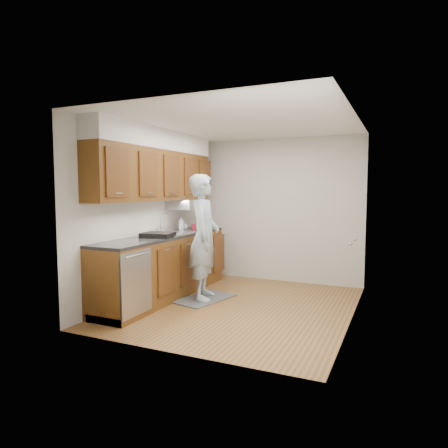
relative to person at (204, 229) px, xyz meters
name	(u,v)px	position (x,y,z in m)	size (l,w,h in m)	color
floor	(239,306)	(0.59, -0.11, -1.05)	(3.50, 3.50, 0.00)	#8F5C36
ceiling	(239,123)	(0.59, -0.11, 1.45)	(3.50, 3.50, 0.00)	white
wall_left	(148,214)	(-0.91, -0.11, 0.20)	(0.02, 3.50, 2.50)	beige
wall_right	(354,220)	(2.09, -0.11, 0.20)	(0.02, 3.50, 2.50)	beige
wall_back	(276,210)	(0.59, 1.64, 0.20)	(3.00, 0.02, 2.50)	beige
counter	(165,265)	(-0.60, -0.11, -0.56)	(0.64, 2.80, 1.30)	brown
upper_cabinets	(158,167)	(-0.74, -0.07, 0.90)	(0.47, 2.80, 1.21)	brown
closet_door	(355,236)	(2.08, 0.19, -0.02)	(0.02, 1.22, 2.05)	silver
floor_mat	(204,299)	(0.00, 0.00, -1.04)	(0.53, 0.91, 0.02)	slate
person	(204,229)	(0.00, 0.00, 0.00)	(0.73, 0.49, 2.06)	#9DB3BF
soap_bottle_a	(181,223)	(-0.69, 0.54, 0.01)	(0.09, 0.09, 0.24)	silver
soap_bottle_b	(199,225)	(-0.43, 0.66, -0.02)	(0.08, 0.08, 0.18)	silver
soap_bottle_c	(184,225)	(-0.70, 0.65, -0.03)	(0.13, 0.13, 0.16)	silver
soda_can	(194,228)	(-0.45, 0.53, -0.05)	(0.06, 0.06, 0.12)	maroon
dish_rack	(158,235)	(-0.54, -0.40, -0.08)	(0.42, 0.35, 0.07)	black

